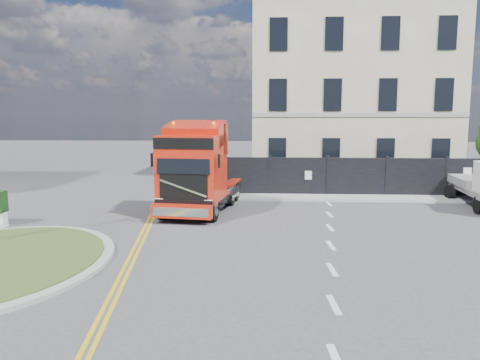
{
  "coord_description": "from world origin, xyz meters",
  "views": [
    {
      "loc": [
        0.87,
        -15.24,
        4.2
      ],
      "look_at": [
        -0.13,
        1.88,
        1.8
      ],
      "focal_mm": 35.0,
      "sensor_mm": 36.0,
      "label": 1
    }
  ],
  "objects": [
    {
      "name": "hoarding_fence",
      "position": [
        6.55,
        9.0,
        1.0
      ],
      "size": [
        18.8,
        0.25,
        2.0
      ],
      "color": "black",
      "rests_on": "ground"
    },
    {
      "name": "georgian_building",
      "position": [
        6.0,
        16.5,
        5.77
      ],
      "size": [
        12.3,
        10.3,
        12.8
      ],
      "color": "beige",
      "rests_on": "ground"
    },
    {
      "name": "truck",
      "position": [
        -2.12,
        4.29,
        1.71
      ],
      "size": [
        3.14,
        6.63,
        3.82
      ],
      "rotation": [
        0.0,
        0.0,
        -0.12
      ],
      "color": "black",
      "rests_on": "ground"
    },
    {
      "name": "pavement_far",
      "position": [
        6.0,
        8.1,
        0.06
      ],
      "size": [
        20.0,
        1.6,
        0.12
      ],
      "primitive_type": "cube",
      "color": "#999994",
      "rests_on": "ground"
    },
    {
      "name": "ground",
      "position": [
        0.0,
        0.0,
        0.0
      ],
      "size": [
        120.0,
        120.0,
        0.0
      ],
      "primitive_type": "plane",
      "color": "#424244",
      "rests_on": "ground"
    }
  ]
}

